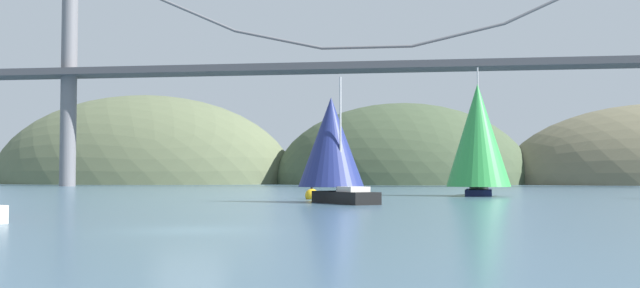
% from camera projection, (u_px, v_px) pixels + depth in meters
% --- Properties ---
extents(ground_plane, '(360.00, 360.00, 0.00)m').
position_uv_depth(ground_plane, '(189.00, 230.00, 25.11)').
color(ground_plane, '#426075').
extents(headland_left, '(71.76, 44.00, 41.26)m').
position_uv_depth(headland_left, '(143.00, 184.00, 166.03)').
color(headland_left, '#5B6647').
rests_on(headland_left, ground_plane).
extents(headland_center, '(57.17, 44.00, 35.96)m').
position_uv_depth(headland_center, '(401.00, 184.00, 158.15)').
color(headland_center, '#425138').
rests_on(headland_center, ground_plane).
extents(suspension_bridge, '(142.44, 6.00, 44.13)m').
position_uv_depth(suspension_bridge, '(367.00, 62.00, 120.12)').
color(suspension_bridge, slate).
rests_on(suspension_bridge, ground_plane).
extents(sailboat_green_sail, '(6.52, 10.31, 12.37)m').
position_uv_depth(sailboat_green_sail, '(478.00, 137.00, 66.77)').
color(sailboat_green_sail, '#191E4C').
rests_on(sailboat_green_sail, ground_plane).
extents(sailboat_navy_sail, '(7.07, 8.15, 8.86)m').
position_uv_depth(sailboat_navy_sail, '(332.00, 146.00, 50.91)').
color(sailboat_navy_sail, black).
rests_on(sailboat_navy_sail, ground_plane).
extents(channel_buoy, '(1.10, 1.10, 2.64)m').
position_uv_depth(channel_buoy, '(312.00, 195.00, 57.89)').
color(channel_buoy, gold).
rests_on(channel_buoy, ground_plane).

